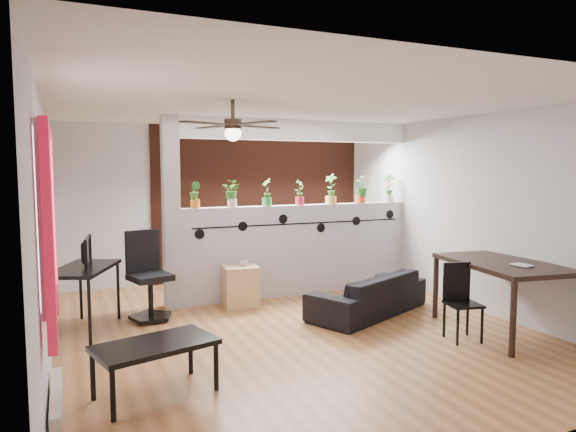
{
  "coord_description": "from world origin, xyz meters",
  "views": [
    {
      "loc": [
        -2.42,
        -5.43,
        1.9
      ],
      "look_at": [
        0.22,
        0.6,
        1.28
      ],
      "focal_mm": 32.0,
      "sensor_mm": 36.0,
      "label": 1
    }
  ],
  "objects_px": {
    "potted_plant_0": "(195,194)",
    "coffee_table": "(155,348)",
    "potted_plant_6": "(388,187)",
    "computer_desk": "(84,273)",
    "sofa": "(368,294)",
    "dining_table": "(502,269)",
    "cup": "(244,263)",
    "potted_plant_4": "(331,188)",
    "office_chair": "(148,281)",
    "ceiling_fan": "(233,128)",
    "potted_plant_3": "(300,191)",
    "potted_plant_1": "(232,193)",
    "potted_plant_2": "(267,191)",
    "cube_shelf": "(241,286)",
    "potted_plant_5": "(360,189)",
    "folding_chair": "(460,294)"
  },
  "relations": [
    {
      "from": "potted_plant_4",
      "to": "sofa",
      "type": "xyz_separation_m",
      "value": [
        -0.15,
        -1.33,
        -1.34
      ]
    },
    {
      "from": "potted_plant_3",
      "to": "computer_desk",
      "type": "relative_size",
      "value": 0.32
    },
    {
      "from": "potted_plant_5",
      "to": "computer_desk",
      "type": "xyz_separation_m",
      "value": [
        -4.1,
        -0.63,
        -0.89
      ]
    },
    {
      "from": "potted_plant_1",
      "to": "folding_chair",
      "type": "distance_m",
      "value": 3.33
    },
    {
      "from": "ceiling_fan",
      "to": "potted_plant_0",
      "type": "xyz_separation_m",
      "value": [
        0.02,
        1.8,
        -0.77
      ]
    },
    {
      "from": "potted_plant_5",
      "to": "computer_desk",
      "type": "bearing_deg",
      "value": -171.27
    },
    {
      "from": "sofa",
      "to": "dining_table",
      "type": "distance_m",
      "value": 1.68
    },
    {
      "from": "potted_plant_3",
      "to": "cube_shelf",
      "type": "relative_size",
      "value": 0.68
    },
    {
      "from": "potted_plant_2",
      "to": "office_chair",
      "type": "xyz_separation_m",
      "value": [
        -1.77,
        -0.44,
        -1.08
      ]
    },
    {
      "from": "potted_plant_5",
      "to": "computer_desk",
      "type": "relative_size",
      "value": 0.36
    },
    {
      "from": "potted_plant_6",
      "to": "computer_desk",
      "type": "distance_m",
      "value": 4.76
    },
    {
      "from": "potted_plant_0",
      "to": "coffee_table",
      "type": "bearing_deg",
      "value": -110.29
    },
    {
      "from": "potted_plant_0",
      "to": "cube_shelf",
      "type": "xyz_separation_m",
      "value": [
        0.53,
        -0.34,
        -1.27
      ]
    },
    {
      "from": "potted_plant_5",
      "to": "folding_chair",
      "type": "height_order",
      "value": "potted_plant_5"
    },
    {
      "from": "sofa",
      "to": "dining_table",
      "type": "height_order",
      "value": "dining_table"
    },
    {
      "from": "potted_plant_1",
      "to": "potted_plant_3",
      "type": "distance_m",
      "value": 1.05
    },
    {
      "from": "potted_plant_1",
      "to": "coffee_table",
      "type": "bearing_deg",
      "value": -119.47
    },
    {
      "from": "coffee_table",
      "to": "potted_plant_1",
      "type": "bearing_deg",
      "value": 60.53
    },
    {
      "from": "potted_plant_2",
      "to": "office_chair",
      "type": "bearing_deg",
      "value": -166.2
    },
    {
      "from": "potted_plant_0",
      "to": "computer_desk",
      "type": "xyz_separation_m",
      "value": [
        -1.47,
        -0.63,
        -0.86
      ]
    },
    {
      "from": "potted_plant_2",
      "to": "potted_plant_4",
      "type": "relative_size",
      "value": 0.87
    },
    {
      "from": "potted_plant_3",
      "to": "potted_plant_6",
      "type": "bearing_deg",
      "value": 0.0
    },
    {
      "from": "sofa",
      "to": "potted_plant_1",
      "type": "bearing_deg",
      "value": -66.82
    },
    {
      "from": "potted_plant_6",
      "to": "office_chair",
      "type": "distance_m",
      "value": 4.06
    },
    {
      "from": "potted_plant_1",
      "to": "potted_plant_3",
      "type": "xyz_separation_m",
      "value": [
        1.05,
        0.0,
        -0.0
      ]
    },
    {
      "from": "potted_plant_2",
      "to": "office_chair",
      "type": "height_order",
      "value": "potted_plant_2"
    },
    {
      "from": "potted_plant_1",
      "to": "office_chair",
      "type": "distance_m",
      "value": 1.7
    },
    {
      "from": "potted_plant_0",
      "to": "computer_desk",
      "type": "distance_m",
      "value": 1.82
    },
    {
      "from": "potted_plant_2",
      "to": "computer_desk",
      "type": "height_order",
      "value": "potted_plant_2"
    },
    {
      "from": "potted_plant_3",
      "to": "potted_plant_6",
      "type": "distance_m",
      "value": 1.58
    },
    {
      "from": "cube_shelf",
      "to": "potted_plant_4",
      "type": "bearing_deg",
      "value": 18.4
    },
    {
      "from": "potted_plant_6",
      "to": "cube_shelf",
      "type": "relative_size",
      "value": 0.8
    },
    {
      "from": "sofa",
      "to": "dining_table",
      "type": "relative_size",
      "value": 1.06
    },
    {
      "from": "potted_plant_3",
      "to": "sofa",
      "type": "bearing_deg",
      "value": -74.37
    },
    {
      "from": "potted_plant_0",
      "to": "sofa",
      "type": "bearing_deg",
      "value": -34.25
    },
    {
      "from": "potted_plant_1",
      "to": "potted_plant_0",
      "type": "bearing_deg",
      "value": 180.0
    },
    {
      "from": "potted_plant_0",
      "to": "sofa",
      "type": "xyz_separation_m",
      "value": [
        1.95,
        -1.33,
        -1.3
      ]
    },
    {
      "from": "ceiling_fan",
      "to": "potted_plant_4",
      "type": "xyz_separation_m",
      "value": [
        2.13,
        1.8,
        -0.72
      ]
    },
    {
      "from": "potted_plant_2",
      "to": "potted_plant_4",
      "type": "xyz_separation_m",
      "value": [
        1.05,
        0.0,
        0.03
      ]
    },
    {
      "from": "sofa",
      "to": "computer_desk",
      "type": "height_order",
      "value": "computer_desk"
    },
    {
      "from": "folding_chair",
      "to": "coffee_table",
      "type": "relative_size",
      "value": 0.79
    },
    {
      "from": "ceiling_fan",
      "to": "computer_desk",
      "type": "distance_m",
      "value": 2.47
    },
    {
      "from": "cube_shelf",
      "to": "computer_desk",
      "type": "distance_m",
      "value": 2.06
    },
    {
      "from": "cube_shelf",
      "to": "dining_table",
      "type": "distance_m",
      "value": 3.34
    },
    {
      "from": "sofa",
      "to": "office_chair",
      "type": "relative_size",
      "value": 1.58
    },
    {
      "from": "potted_plant_0",
      "to": "potted_plant_2",
      "type": "relative_size",
      "value": 0.92
    },
    {
      "from": "potted_plant_1",
      "to": "cup",
      "type": "height_order",
      "value": "potted_plant_1"
    },
    {
      "from": "computer_desk",
      "to": "cup",
      "type": "bearing_deg",
      "value": 8.04
    },
    {
      "from": "potted_plant_2",
      "to": "dining_table",
      "type": "bearing_deg",
      "value": -53.78
    },
    {
      "from": "cup",
      "to": "coffee_table",
      "type": "xyz_separation_m",
      "value": [
        -1.58,
        -2.35,
        -0.2
      ]
    }
  ]
}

